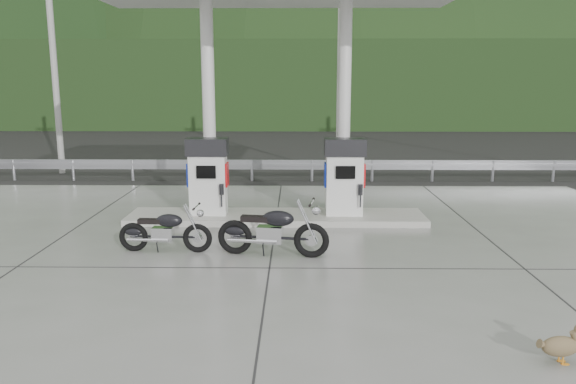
{
  "coord_description": "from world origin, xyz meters",
  "views": [
    {
      "loc": [
        0.46,
        -10.46,
        3.26
      ],
      "look_at": [
        0.3,
        1.0,
        1.0
      ],
      "focal_mm": 35.0,
      "sensor_mm": 36.0,
      "label": 1
    }
  ],
  "objects_px": {
    "gas_pump_right": "(344,177)",
    "motorcycle_left": "(165,231)",
    "gas_pump_left": "(208,177)",
    "duck": "(560,347)",
    "motorcycle_right": "(273,231)"
  },
  "relations": [
    {
      "from": "motorcycle_left",
      "to": "duck",
      "type": "xyz_separation_m",
      "value": [
        5.61,
        -4.32,
        -0.2
      ]
    },
    {
      "from": "gas_pump_right",
      "to": "duck",
      "type": "bearing_deg",
      "value": -74.12
    },
    {
      "from": "gas_pump_right",
      "to": "motorcycle_right",
      "type": "bearing_deg",
      "value": -119.69
    },
    {
      "from": "gas_pump_left",
      "to": "motorcycle_right",
      "type": "relative_size",
      "value": 0.9
    },
    {
      "from": "gas_pump_left",
      "to": "motorcycle_left",
      "type": "xyz_separation_m",
      "value": [
        -0.46,
        -2.53,
        -0.65
      ]
    },
    {
      "from": "gas_pump_right",
      "to": "motorcycle_left",
      "type": "relative_size",
      "value": 1.06
    },
    {
      "from": "gas_pump_right",
      "to": "motorcycle_left",
      "type": "distance_m",
      "value": 4.5
    },
    {
      "from": "motorcycle_right",
      "to": "duck",
      "type": "bearing_deg",
      "value": -40.98
    },
    {
      "from": "gas_pump_left",
      "to": "motorcycle_left",
      "type": "height_order",
      "value": "gas_pump_left"
    },
    {
      "from": "gas_pump_right",
      "to": "duck",
      "type": "height_order",
      "value": "gas_pump_right"
    },
    {
      "from": "gas_pump_right",
      "to": "motorcycle_right",
      "type": "distance_m",
      "value": 3.22
    },
    {
      "from": "motorcycle_right",
      "to": "gas_pump_left",
      "type": "bearing_deg",
      "value": 128.98
    },
    {
      "from": "motorcycle_right",
      "to": "motorcycle_left",
      "type": "bearing_deg",
      "value": -177.69
    },
    {
      "from": "gas_pump_right",
      "to": "motorcycle_right",
      "type": "height_order",
      "value": "gas_pump_right"
    },
    {
      "from": "gas_pump_left",
      "to": "gas_pump_right",
      "type": "bearing_deg",
      "value": 0.0
    }
  ]
}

